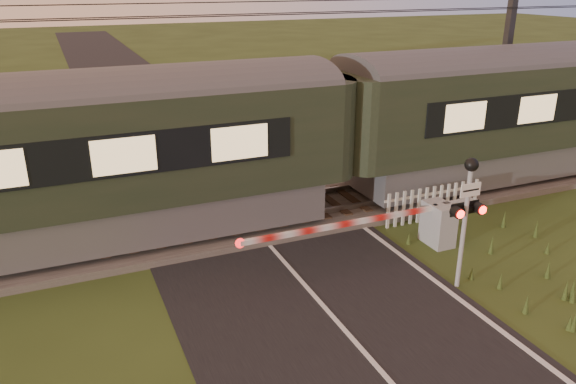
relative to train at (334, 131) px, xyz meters
name	(u,v)px	position (x,y,z in m)	size (l,w,h in m)	color
ground	(368,357)	(-2.63, -6.50, -2.32)	(160.00, 160.00, 0.00)	#2D3C17
road	(375,364)	(-2.61, -6.73, -2.31)	(6.00, 140.00, 0.03)	black
track_bed	(248,219)	(-2.63, 0.00, -2.25)	(140.00, 3.40, 0.39)	#47423D
overhead_wires	(242,5)	(-2.63, 0.00, 3.40)	(120.00, 0.62, 0.62)	black
train	(334,131)	(0.00, 0.00, 0.00)	(43.73, 3.02, 4.08)	slate
boom_gate	(430,223)	(1.08, -3.19, -1.71)	(6.34, 0.84, 1.12)	gray
crossing_signal	(467,200)	(0.45, -5.12, -0.29)	(0.75, 0.33, 2.95)	gray
picket_fence	(433,203)	(2.17, -1.89, -1.82)	(3.16, 0.08, 0.99)	silver
catenary_mast	(508,47)	(8.11, 2.23, 1.72)	(0.25, 2.47, 7.80)	#2D2D30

